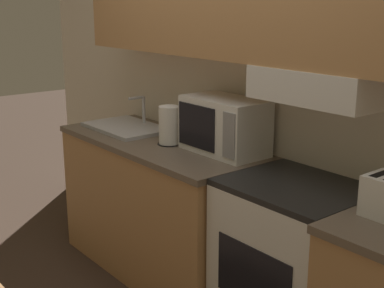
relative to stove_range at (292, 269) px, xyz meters
The scene contains 6 objects.
wall_back 1.17m from the stove_range, 156.03° to the left, with size 5.08×0.38×2.55m.
lower_counter_main 1.10m from the stove_range, behind, with size 1.53×0.63×0.90m.
stove_range is the anchor object (origin of this frame).
microwave 0.89m from the stove_range, behind, with size 0.51×0.29×0.32m.
sink_basin 1.57m from the stove_range, behind, with size 0.60×0.39×0.22m.
paper_towel_roll 1.14m from the stove_range, behind, with size 0.15×0.15×0.24m.
Camera 1 is at (2.09, -2.20, 1.76)m, focal length 50.00 mm.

